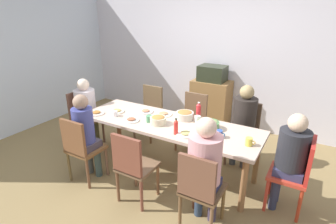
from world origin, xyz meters
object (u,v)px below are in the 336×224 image
Objects in this scene: dining_table at (168,127)px; bowl_2 at (158,120)px; person_0 at (244,118)px; microwave at (212,73)px; chair_6 at (133,164)px; chair_3 at (81,147)px; cup_4 at (198,119)px; chair_0 at (244,129)px; plate_5 at (186,134)px; person_4 at (86,106)px; bowl_0 at (185,115)px; cup_3 at (249,142)px; cup_2 at (115,114)px; bottle_0 at (176,127)px; chair_1 at (193,118)px; bowl_1 at (210,125)px; side_cabinet at (211,104)px; bottle_1 at (199,111)px; cup_1 at (219,134)px; plate_0 at (131,120)px; chair_5 at (200,187)px; cup_0 at (150,119)px; plate_3 at (146,111)px; person_2 at (291,154)px; chair_7 at (150,109)px; chair_2 at (297,171)px; plate_2 at (96,113)px; person_3 at (85,131)px; person_5 at (205,163)px; plate_4 at (117,111)px.

bowl_2 is (-0.09, -0.10, 0.13)m from dining_table.
microwave is at bearing 131.10° from person_0.
chair_6 reaches higher than dining_table.
cup_4 is at bearing 40.92° from chair_3.
plate_5 is at bearing -114.58° from chair_0.
person_4 reaches higher than bowl_0.
person_0 is at bearing 41.11° from bowl_2.
cup_3 is at bearing -18.20° from bowl_0.
cup_2 is 0.53× the size of bottle_0.
chair_0 is at bearing 18.47° from person_4.
chair_3 and chair_6 have the same top height.
chair_3 is 4.39× the size of bottle_0.
bowl_0 is at bearing 46.21° from chair_3.
chair_3 is 1.42m from bowl_0.
bowl_1 is (0.55, -0.69, 0.28)m from chair_1.
cup_4 is at bearing -74.98° from side_cabinet.
bottle_1 reaches higher than bowl_2.
cup_1 is at bearing -95.62° from chair_0.
chair_6 is at bearing -147.91° from cup_3.
plate_0 is 0.92m from bottle_1.
chair_5 is at bearing -55.58° from bowl_0.
chair_1 is at bearing -85.68° from side_cabinet.
bottle_1 is (0.51, 0.44, 0.07)m from cup_0.
side_cabinet reaches higher than plate_3.
chair_1 is 0.77× the size of person_2.
person_2 is 0.45m from cup_3.
bowl_1 reaches higher than cup_0.
chair_5 is at bearing -72.76° from bowl_1.
dining_table is 12.05× the size of bottle_0.
dining_table is at bearing 150.59° from plate_5.
person_4 reaches higher than cup_4.
cup_1 reaches higher than dining_table.
plate_5 is (1.19, -0.99, 0.23)m from chair_7.
chair_2 is at bearing 10.67° from bottle_0.
plate_2 is at bearing -166.61° from dining_table.
cup_1 is (1.56, -0.86, 0.27)m from chair_7.
chair_6 reaches higher than cup_0.
bottle_1 reaches higher than chair_7.
bottle_1 reaches higher than plate_0.
microwave is (0.75, 2.51, 0.53)m from chair_3.
plate_3 is at bearing -104.37° from microwave.
person_4 is (-0.70, 0.69, -0.01)m from person_3.
plate_4 is at bearing 158.64° from person_5.
plate_5 is at bearing 128.25° from chair_5.
person_3 is (-0.00, 0.09, 0.18)m from chair_3.
plate_0 and plate_3 have the same top height.
microwave is at bearing 51.16° from chair_7.
chair_5 reaches higher than cup_2.
cup_4 is at bearing -26.09° from chair_7.
plate_2 is at bearing -178.34° from plate_5.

